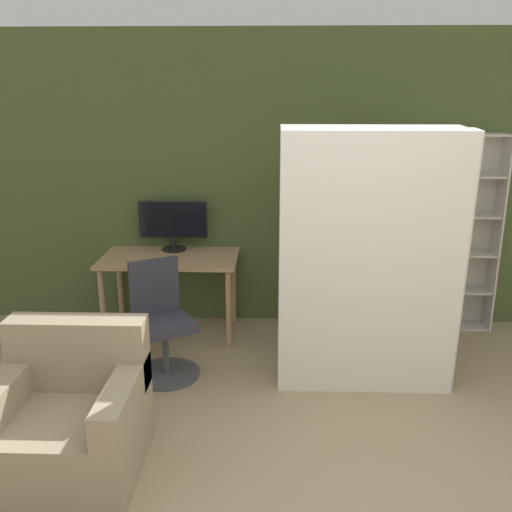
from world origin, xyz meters
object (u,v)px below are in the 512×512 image
(monitor, at_px, (173,223))
(office_chair, at_px, (162,331))
(mattress_near, at_px, (371,267))
(mattress_far, at_px, (364,254))
(armchair, at_px, (69,418))
(bookshelf, at_px, (436,240))

(monitor, height_order, office_chair, monitor)
(mattress_near, relative_size, mattress_far, 1.00)
(mattress_far, xyz_separation_m, armchair, (-1.89, -1.29, -0.65))
(monitor, xyz_separation_m, office_chair, (0.07, -1.01, -0.63))
(mattress_far, distance_m, armchair, 2.38)
(office_chair, bearing_deg, mattress_far, 4.39)
(monitor, height_order, mattress_near, mattress_near)
(bookshelf, bearing_deg, mattress_far, -130.77)
(mattress_near, xyz_separation_m, mattress_far, (0.00, 0.32, -0.00))
(office_chair, distance_m, mattress_near, 1.69)
(monitor, xyz_separation_m, mattress_near, (1.63, -1.21, -0.03))
(bookshelf, distance_m, mattress_far, 1.23)
(office_chair, distance_m, mattress_far, 1.68)
(monitor, relative_size, mattress_near, 0.33)
(armchair, bearing_deg, office_chair, 74.17)
(bookshelf, height_order, armchair, bookshelf)
(office_chair, bearing_deg, bookshelf, 23.90)
(mattress_far, bearing_deg, armchair, -145.78)
(office_chair, height_order, mattress_near, mattress_near)
(mattress_near, bearing_deg, armchair, -153.05)
(mattress_near, xyz_separation_m, armchair, (-1.89, -0.96, -0.65))
(monitor, distance_m, mattress_near, 2.03)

